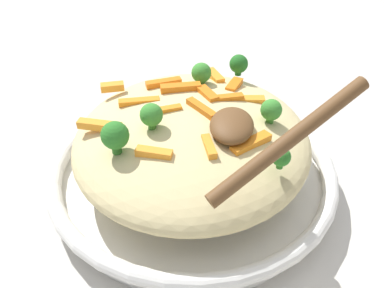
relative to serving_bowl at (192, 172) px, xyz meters
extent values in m
plane|color=beige|center=(0.00, 0.00, -0.02)|extent=(2.40, 2.40, 0.00)
cylinder|color=white|center=(0.00, 0.00, -0.01)|extent=(0.28, 0.28, 0.02)
torus|color=white|center=(0.00, 0.00, 0.01)|extent=(0.30, 0.30, 0.02)
torus|color=black|center=(0.00, 0.00, 0.01)|extent=(0.29, 0.29, 0.00)
ellipsoid|color=#DBC689|center=(0.00, 0.00, 0.04)|extent=(0.25, 0.24, 0.06)
cube|color=orange|center=(-0.01, 0.01, 0.08)|extent=(0.03, 0.03, 0.01)
cube|color=orange|center=(0.02, 0.04, 0.07)|extent=(0.03, 0.03, 0.01)
cube|color=orange|center=(0.05, 0.02, 0.07)|extent=(0.03, 0.02, 0.01)
cube|color=orange|center=(-0.05, -0.02, 0.08)|extent=(0.02, 0.04, 0.01)
cube|color=orange|center=(-0.04, -0.09, 0.07)|extent=(0.02, 0.03, 0.01)
cube|color=orange|center=(-0.06, -0.04, 0.07)|extent=(0.03, 0.04, 0.01)
cube|color=orange|center=(-0.09, 0.01, 0.07)|extent=(0.03, 0.03, 0.01)
cube|color=orange|center=(0.00, -0.03, 0.08)|extent=(0.02, 0.03, 0.01)
cube|color=orange|center=(-0.04, 0.06, 0.07)|extent=(0.01, 0.03, 0.01)
cube|color=orange|center=(0.03, -0.08, 0.07)|extent=(0.01, 0.04, 0.01)
cube|color=orange|center=(-0.04, 0.01, 0.07)|extent=(0.03, 0.03, 0.01)
cube|color=orange|center=(-0.03, 0.03, 0.07)|extent=(0.02, 0.03, 0.01)
cube|color=orange|center=(0.06, -0.02, 0.07)|extent=(0.01, 0.03, 0.01)
cube|color=orange|center=(-0.02, -0.06, 0.07)|extent=(0.02, 0.04, 0.01)
cube|color=orange|center=(0.04, 0.06, 0.07)|extent=(0.04, 0.04, 0.01)
cube|color=orange|center=(-0.07, 0.04, 0.07)|extent=(0.03, 0.02, 0.01)
cylinder|color=#377928|center=(-0.07, 0.00, 0.07)|extent=(0.01, 0.01, 0.01)
sphere|color=#3D8E33|center=(-0.07, 0.00, 0.08)|extent=(0.02, 0.02, 0.02)
cylinder|color=#377928|center=(-0.01, 0.07, 0.07)|extent=(0.01, 0.01, 0.01)
sphere|color=#3D8E33|center=(-0.01, 0.07, 0.08)|extent=(0.02, 0.02, 0.02)
cylinder|color=#377928|center=(0.03, -0.03, 0.08)|extent=(0.01, 0.01, 0.01)
sphere|color=#3D8E33|center=(0.03, -0.03, 0.09)|extent=(0.02, 0.02, 0.02)
cylinder|color=#205B1C|center=(-0.10, 0.04, 0.07)|extent=(0.01, 0.01, 0.01)
sphere|color=#236B23|center=(-0.10, 0.04, 0.08)|extent=(0.02, 0.02, 0.02)
cylinder|color=#296820|center=(0.06, 0.08, 0.07)|extent=(0.01, 0.01, 0.01)
sphere|color=#2D7A28|center=(0.06, 0.08, 0.08)|extent=(0.02, 0.02, 0.02)
cylinder|color=#296820|center=(0.06, -0.06, 0.07)|extent=(0.01, 0.01, 0.01)
sphere|color=#2D7A28|center=(0.06, -0.06, 0.09)|extent=(0.02, 0.02, 0.02)
ellipsoid|color=brown|center=(0.02, 0.04, 0.08)|extent=(0.06, 0.04, 0.02)
cylinder|color=brown|center=(0.08, 0.08, 0.11)|extent=(0.10, 0.12, 0.07)
camera|label=1|loc=(0.33, 0.05, 0.29)|focal=38.74mm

